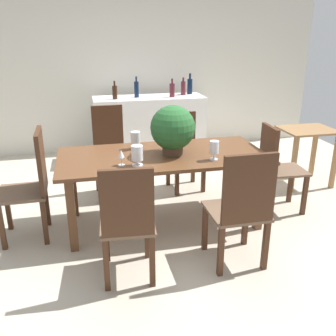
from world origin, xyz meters
name	(u,v)px	position (x,y,z in m)	size (l,w,h in m)	color
ground_plane	(160,214)	(0.00, 0.00, 0.00)	(7.04, 7.04, 0.00)	#BCB29E
back_wall	(127,70)	(0.00, 2.60, 1.30)	(6.40, 0.10, 2.60)	beige
dining_table	(163,163)	(0.00, -0.17, 0.66)	(2.05, 0.95, 0.75)	brown
chair_foot_end	(276,165)	(1.26, -0.16, 0.53)	(0.47, 0.43, 0.97)	#422616
chair_head_end	(33,180)	(-1.25, -0.16, 0.58)	(0.46, 0.47, 1.06)	#422616
chair_near_right	(242,205)	(0.46, -1.08, 0.58)	(0.47, 0.48, 1.05)	#422616
chair_near_left	(127,220)	(-0.47, -1.08, 0.55)	(0.46, 0.50, 1.00)	#422616
chair_far_right	(183,147)	(0.45, 0.73, 0.53)	(0.46, 0.46, 0.95)	#422616
chair_far_left	(109,147)	(-0.46, 0.75, 0.58)	(0.41, 0.45, 1.07)	#422616
flower_centerpiece	(173,129)	(0.10, -0.18, 1.01)	(0.44, 0.44, 0.49)	#4C3828
crystal_vase_left	(137,154)	(-0.29, -0.44, 0.86)	(0.11, 0.11, 0.19)	silver
crystal_vase_center_near	(135,139)	(-0.23, 0.08, 0.85)	(0.10, 0.10, 0.18)	silver
crystal_vase_right	(214,148)	(0.44, -0.44, 0.87)	(0.09, 0.09, 0.19)	silver
wine_glass	(121,155)	(-0.43, -0.40, 0.85)	(0.06, 0.06, 0.15)	silver
kitchen_counter	(149,127)	(0.25, 2.01, 0.48)	(1.69, 0.57, 0.95)	white
wine_bottle_clear	(183,88)	(0.81, 2.08, 1.06)	(0.07, 0.07, 0.27)	#511E28
wine_bottle_dark	(190,86)	(0.93, 2.16, 1.08)	(0.08, 0.08, 0.32)	#0F1E38
wine_bottle_green	(115,92)	(-0.27, 1.94, 1.06)	(0.07, 0.07, 0.26)	black
wine_bottle_amber	(137,89)	(0.06, 2.02, 1.08)	(0.07, 0.07, 0.31)	#0F1E38
wine_bottle_tall	(172,90)	(0.59, 1.93, 1.06)	(0.08, 0.08, 0.27)	#511E28
side_table	(306,143)	(2.01, 0.47, 0.56)	(0.65, 0.54, 0.74)	olive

